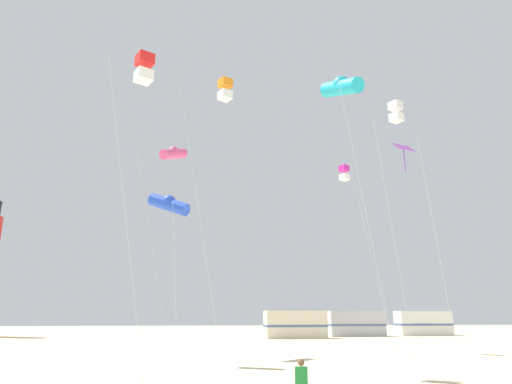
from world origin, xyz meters
The scene contains 12 objects.
kite_flyer_standing centered at (1.87, 6.69, 0.61)m, with size 0.45×0.56×1.16m.
kite_tube_blue centered at (-3.16, 17.59, 8.30)m, with size 2.54×1.76×9.00m.
kite_diamond_violet centered at (8.40, 12.59, 9.75)m, with size 2.24×2.24×10.41m.
kite_tube_rainbow centered at (-3.50, 22.88, 13.16)m, with size 3.39×3.66×13.87m.
kite_box_white centered at (9.22, 15.06, 13.22)m, with size 1.54×1.74×13.83m.
kite_tube_cyan centered at (4.85, 10.87, 12.31)m, with size 2.22×2.74×13.01m.
kite_box_orange centered at (-0.28, 14.41, 13.72)m, with size 2.74×2.74×14.33m.
kite_box_scarlet centered at (-3.57, 8.88, 11.55)m, with size 2.08×1.59×12.15m.
kite_box_magenta centered at (9.16, 24.79, 12.73)m, with size 3.05×3.05×13.34m.
rv_van_cream centered at (8.38, 42.07, 1.39)m, with size 6.58×2.75×2.80m.
rv_van_silver centered at (16.17, 45.77, 1.39)m, with size 6.50×2.50×2.80m.
rv_van_white centered at (24.90, 47.03, 1.39)m, with size 6.49×2.49×2.80m.
Camera 1 is at (-0.89, -7.11, 2.39)m, focal length 31.85 mm.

